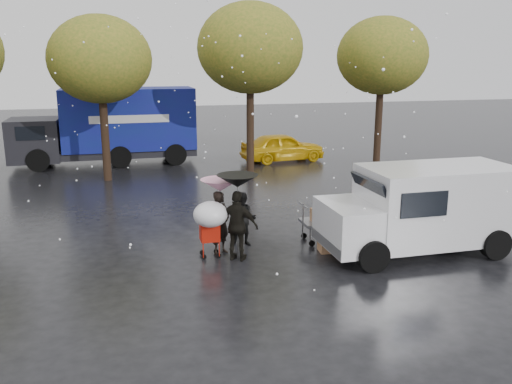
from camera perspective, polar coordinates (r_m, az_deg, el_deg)
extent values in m
plane|color=black|center=(13.67, -0.67, -6.79)|extent=(90.00, 90.00, 0.00)
imported|color=black|center=(13.63, -3.74, -3.27)|extent=(0.70, 0.68, 1.62)
imported|color=black|center=(14.24, -1.35, -2.87)|extent=(0.85, 0.76, 1.44)
imported|color=black|center=(13.18, -1.93, -3.59)|extent=(1.09, 0.90, 1.74)
cylinder|color=#4C4C4C|center=(13.61, -3.74, -2.95)|extent=(0.02, 0.02, 1.79)
cone|color=#DF5C91|center=(13.38, -3.80, 0.72)|extent=(0.97, 0.97, 0.30)
sphere|color=#4C4C4C|center=(13.37, -3.80, 0.84)|extent=(0.06, 0.06, 0.06)
cylinder|color=#4C4C4C|center=(13.14, -1.93, -3.07)|extent=(0.02, 0.02, 1.99)
cone|color=black|center=(12.88, -1.97, 1.17)|extent=(1.00, 1.00, 0.30)
sphere|color=#4C4C4C|center=(12.88, -1.97, 1.30)|extent=(0.06, 0.06, 0.06)
cube|color=slate|center=(14.78, 7.71, -3.06)|extent=(1.50, 0.80, 0.08)
cylinder|color=slate|center=(14.45, 4.98, -2.35)|extent=(0.04, 0.04, 0.60)
cube|color=olive|center=(14.94, 8.84, -1.97)|extent=(0.55, 0.45, 0.40)
cube|color=olive|center=(14.53, 6.78, -2.45)|extent=(0.45, 0.40, 0.35)
cube|color=olive|center=(14.61, 9.09, -0.95)|extent=(0.40, 0.35, 0.28)
cube|color=tan|center=(14.77, 7.90, -2.68)|extent=(0.90, 0.55, 0.12)
cylinder|color=black|center=(14.44, 5.91, -5.39)|extent=(0.16, 0.05, 0.16)
cylinder|color=black|center=(15.00, 5.06, -4.62)|extent=(0.16, 0.05, 0.16)
cylinder|color=black|center=(14.88, 10.26, -4.95)|extent=(0.16, 0.05, 0.16)
cylinder|color=black|center=(15.43, 9.27, -4.22)|extent=(0.16, 0.05, 0.16)
cube|color=red|center=(13.51, -4.90, -4.18)|extent=(0.47, 0.41, 0.45)
cylinder|color=red|center=(13.22, -4.80, -2.90)|extent=(0.42, 0.02, 0.02)
cylinder|color=#4C4C4C|center=(13.24, -4.79, -3.19)|extent=(0.02, 0.02, 0.60)
ellipsoid|color=white|center=(13.18, -4.81, -2.36)|extent=(0.84, 0.84, 0.63)
cylinder|color=black|center=(13.53, -5.49, -6.81)|extent=(0.12, 0.04, 0.12)
cylinder|color=black|center=(13.83, -5.71, -6.36)|extent=(0.12, 0.04, 0.12)
cylinder|color=black|center=(13.58, -3.98, -6.69)|extent=(0.12, 0.04, 0.12)
cylinder|color=black|center=(13.88, -4.23, -6.24)|extent=(0.12, 0.04, 0.12)
cube|color=silver|center=(14.50, 18.52, -1.13)|extent=(3.80, 2.00, 1.90)
cube|color=silver|center=(13.47, 9.76, -3.49)|extent=(1.20, 1.95, 1.10)
cube|color=black|center=(13.48, 12.04, 0.16)|extent=(0.37, 1.70, 0.67)
cube|color=slate|center=(13.39, 7.53, -5.32)|extent=(0.12, 1.90, 0.25)
cylinder|color=black|center=(12.90, 12.22, -6.61)|extent=(0.76, 0.28, 0.76)
cylinder|color=black|center=(14.52, 8.88, -4.12)|extent=(0.76, 0.28, 0.76)
cylinder|color=black|center=(14.63, 23.90, -5.04)|extent=(0.76, 0.28, 0.76)
cylinder|color=black|center=(16.08, 19.76, -3.01)|extent=(0.76, 0.28, 0.76)
cube|color=navy|center=(26.25, -13.24, 7.55)|extent=(6.00, 2.50, 2.80)
cube|color=black|center=(26.59, -22.24, 5.11)|extent=(2.20, 2.40, 1.90)
cube|color=black|center=(26.46, -15.22, 4.08)|extent=(8.00, 2.30, 0.35)
cube|color=silver|center=(24.99, -13.16, 7.48)|extent=(3.50, 0.03, 0.35)
cylinder|color=black|center=(25.55, -21.96, 3.11)|extent=(1.00, 0.30, 1.00)
cylinder|color=black|center=(27.80, -21.40, 3.96)|extent=(1.00, 0.30, 1.00)
cylinder|color=black|center=(25.46, -8.46, 3.94)|extent=(1.00, 0.30, 1.00)
cylinder|color=black|center=(27.72, -8.98, 4.72)|extent=(1.00, 0.30, 1.00)
cube|color=olive|center=(14.07, 7.77, -5.24)|extent=(0.59, 0.49, 0.50)
cube|color=olive|center=(15.03, 8.01, -4.21)|extent=(0.58, 0.50, 0.39)
imported|color=#DCA80B|center=(26.18, 2.81, 4.75)|extent=(4.16, 2.01, 1.37)
cylinder|color=black|center=(22.57, -15.67, 6.78)|extent=(0.32, 0.32, 4.48)
ellipsoid|color=#3F5A19|center=(22.43, -16.11, 13.28)|extent=(4.00, 4.00, 3.40)
cylinder|color=black|center=(23.22, -0.61, 8.00)|extent=(0.32, 0.32, 4.90)
ellipsoid|color=#3F5A19|center=(23.10, -0.63, 14.92)|extent=(4.40, 4.40, 3.74)
cylinder|color=black|center=(25.35, 12.80, 7.83)|extent=(0.32, 0.32, 4.62)
ellipsoid|color=#3F5A19|center=(25.22, 13.12, 13.80)|extent=(4.00, 4.00, 3.40)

